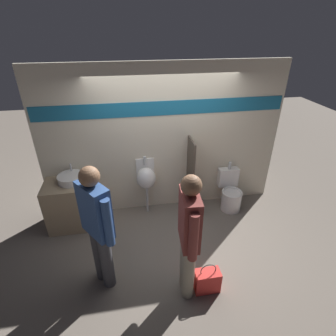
{
  "coord_description": "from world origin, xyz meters",
  "views": [
    {
      "loc": [
        -0.66,
        -3.64,
        3.2
      ],
      "look_at": [
        0.0,
        0.17,
        1.05
      ],
      "focal_mm": 28.0,
      "sensor_mm": 36.0,
      "label": 1
    }
  ],
  "objects": [
    {
      "name": "ground_plane",
      "position": [
        0.0,
        0.0,
        0.0
      ],
      "size": [
        16.0,
        16.0,
        0.0
      ],
      "primitive_type": "plane",
      "color": "#70665B"
    },
    {
      "name": "sink_counter",
      "position": [
        -1.67,
        0.28,
        0.43
      ],
      "size": [
        0.84,
        0.59,
        0.85
      ],
      "color": "tan",
      "rests_on": "ground_plane"
    },
    {
      "name": "display_wall",
      "position": [
        0.0,
        0.6,
        1.36
      ],
      "size": [
        4.28,
        0.07,
        2.7
      ],
      "color": "beige",
      "rests_on": "ground_plane"
    },
    {
      "name": "divider_near_counter",
      "position": [
        0.44,
        0.34,
        0.73
      ],
      "size": [
        0.03,
        0.46,
        1.46
      ],
      "color": "#4C4238",
      "rests_on": "ground_plane"
    },
    {
      "name": "urinal_near_counter",
      "position": [
        -0.36,
        0.42,
        0.74
      ],
      "size": [
        0.35,
        0.31,
        1.12
      ],
      "color": "silver",
      "rests_on": "ground_plane"
    },
    {
      "name": "sink_basin",
      "position": [
        -1.62,
        0.33,
        0.92
      ],
      "size": [
        0.43,
        0.43,
        0.26
      ],
      "color": "white",
      "rests_on": "sink_counter"
    },
    {
      "name": "cell_phone",
      "position": [
        -1.42,
        0.16,
        0.86
      ],
      "size": [
        0.07,
        0.14,
        0.01
      ],
      "color": "#232328",
      "rests_on": "sink_counter"
    },
    {
      "name": "shopping_bag",
      "position": [
        0.26,
        -1.43,
        0.17
      ],
      "size": [
        0.34,
        0.19,
        0.48
      ],
      "color": "red",
      "rests_on": "ground_plane"
    },
    {
      "name": "toilet",
      "position": [
        1.24,
        0.28,
        0.31
      ],
      "size": [
        0.39,
        0.56,
        0.9
      ],
      "color": "white",
      "rests_on": "ground_plane"
    },
    {
      "name": "person_with_lanyard",
      "position": [
        -0.02,
        -1.37,
        1.0
      ],
      "size": [
        0.24,
        0.63,
        1.8
      ],
      "rotation": [
        0.0,
        0.0,
        1.49
      ],
      "color": "gray",
      "rests_on": "ground_plane"
    },
    {
      "name": "person_in_vest",
      "position": [
        -1.1,
        -1.04,
        1.01
      ],
      "size": [
        0.43,
        0.54,
        1.83
      ],
      "rotation": [
        0.0,
        0.0,
        2.19
      ],
      "color": "#3D3D42",
      "rests_on": "ground_plane"
    }
  ]
}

